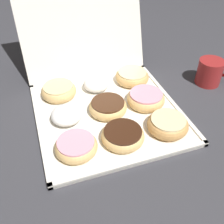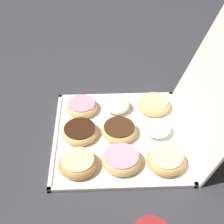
# 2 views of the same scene
# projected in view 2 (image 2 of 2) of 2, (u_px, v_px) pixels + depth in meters

# --- Properties ---
(ground_plane) EXTENTS (3.00, 3.00, 0.00)m
(ground_plane) POSITION_uv_depth(u_px,v_px,m) (119.00, 137.00, 1.11)
(ground_plane) COLOR #333338
(donut_box) EXTENTS (0.43, 0.43, 0.01)m
(donut_box) POSITION_uv_depth(u_px,v_px,m) (119.00, 136.00, 1.11)
(donut_box) COLOR silver
(donut_box) RESTS_ON ground
(box_lid_open) EXTENTS (0.43, 0.15, 0.43)m
(box_lid_open) POSITION_uv_depth(u_px,v_px,m) (219.00, 83.00, 0.98)
(box_lid_open) COLOR silver
(box_lid_open) RESTS_ON ground
(pink_frosted_donut_0) EXTENTS (0.11, 0.11, 0.04)m
(pink_frosted_donut_0) POSITION_uv_depth(u_px,v_px,m) (82.00, 107.00, 1.18)
(pink_frosted_donut_0) COLOR #E5B770
(pink_frosted_donut_0) RESTS_ON donut_box
(chocolate_frosted_donut_1) EXTENTS (0.12, 0.12, 0.04)m
(chocolate_frosted_donut_1) POSITION_uv_depth(u_px,v_px,m) (80.00, 132.00, 1.09)
(chocolate_frosted_donut_1) COLOR #E5B770
(chocolate_frosted_donut_1) RESTS_ON donut_box
(glazed_ring_donut_2) EXTENTS (0.12, 0.12, 0.04)m
(glazed_ring_donut_2) POSITION_uv_depth(u_px,v_px,m) (78.00, 163.00, 0.98)
(glazed_ring_donut_2) COLOR tan
(glazed_ring_donut_2) RESTS_ON donut_box
(powdered_filled_donut_3) EXTENTS (0.09, 0.09, 0.05)m
(powdered_filled_donut_3) POSITION_uv_depth(u_px,v_px,m) (117.00, 105.00, 1.18)
(powdered_filled_donut_3) COLOR white
(powdered_filled_donut_3) RESTS_ON donut_box
(chocolate_frosted_donut_4) EXTENTS (0.12, 0.12, 0.04)m
(chocolate_frosted_donut_4) POSITION_uv_depth(u_px,v_px,m) (120.00, 130.00, 1.09)
(chocolate_frosted_donut_4) COLOR #E5B770
(chocolate_frosted_donut_4) RESTS_ON donut_box
(pink_frosted_donut_5) EXTENTS (0.12, 0.12, 0.04)m
(pink_frosted_donut_5) POSITION_uv_depth(u_px,v_px,m) (120.00, 160.00, 0.99)
(pink_frosted_donut_5) COLOR #E5B770
(pink_frosted_donut_5) RESTS_ON donut_box
(glazed_ring_donut_6) EXTENTS (0.12, 0.12, 0.04)m
(glazed_ring_donut_6) POSITION_uv_depth(u_px,v_px,m) (154.00, 104.00, 1.19)
(glazed_ring_donut_6) COLOR #E5B770
(glazed_ring_donut_6) RESTS_ON donut_box
(powdered_filled_donut_7) EXTENTS (0.09, 0.09, 0.05)m
(powdered_filled_donut_7) POSITION_uv_depth(u_px,v_px,m) (158.00, 129.00, 1.09)
(powdered_filled_donut_7) COLOR white
(powdered_filled_donut_7) RESTS_ON donut_box
(glazed_ring_donut_8) EXTENTS (0.12, 0.12, 0.04)m
(glazed_ring_donut_8) POSITION_uv_depth(u_px,v_px,m) (166.00, 160.00, 0.99)
(glazed_ring_donut_8) COLOR tan
(glazed_ring_donut_8) RESTS_ON donut_box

